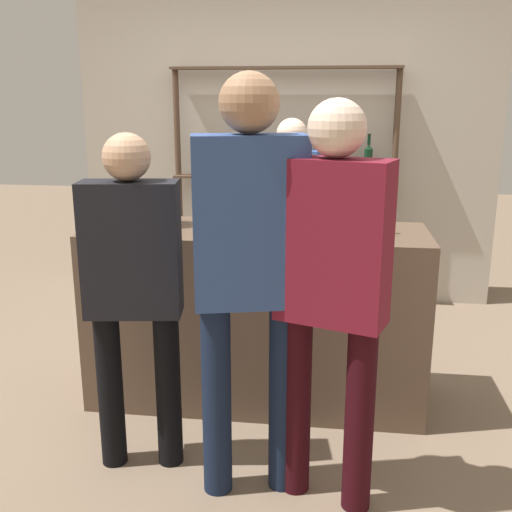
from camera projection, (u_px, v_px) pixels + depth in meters
name	position (u px, v px, depth m)	size (l,w,h in m)	color
ground_plane	(256.00, 396.00, 3.53)	(16.00, 16.00, 0.00)	#7A6651
bar_counter	(256.00, 316.00, 3.40)	(1.86, 0.61, 1.01)	brown
back_wall	(286.00, 135.00, 4.99)	(3.46, 0.12, 2.80)	#B2A899
back_shelf	(283.00, 155.00, 4.86)	(1.82, 0.18, 1.94)	#4C3828
counter_bottle_0	(326.00, 201.00, 3.38)	(0.08, 0.08, 0.33)	#0F1956
counter_bottle_1	(125.00, 208.00, 3.14)	(0.08, 0.08, 0.36)	silver
counter_bottle_2	(366.00, 210.00, 3.11)	(0.08, 0.08, 0.34)	black
counter_bottle_3	(222.00, 198.00, 3.45)	(0.08, 0.08, 0.36)	silver
counter_bottle_4	(338.00, 203.00, 3.28)	(0.09, 0.09, 0.36)	black
wine_glass	(351.00, 218.00, 3.01)	(0.08, 0.08, 0.15)	silver
ice_bucket	(162.00, 207.00, 3.35)	(0.21, 0.21, 0.20)	black
customer_left	(133.00, 280.00, 2.66)	(0.45, 0.25, 1.56)	black
server_behind_counter	(291.00, 215.00, 4.11)	(0.48, 0.33, 1.57)	#121C33
customer_center	(250.00, 259.00, 2.44)	(0.49, 0.30, 1.80)	#121C33
customer_right	(332.00, 278.00, 2.38)	(0.48, 0.32, 1.71)	black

